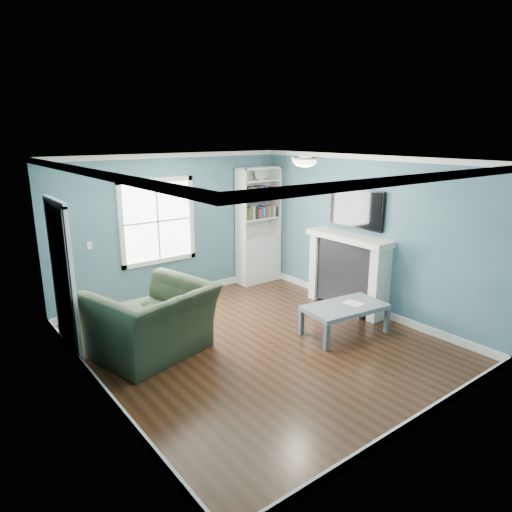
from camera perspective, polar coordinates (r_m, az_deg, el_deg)
floor at (r=6.68m, az=0.37°, el=-10.91°), size 5.00×5.00×0.00m
room_walls at (r=6.15m, az=0.39°, el=2.43°), size 5.00×5.00×5.00m
trim at (r=6.24m, az=0.38°, el=-0.66°), size 4.50×5.00×2.60m
window at (r=8.11m, az=-12.19°, el=4.26°), size 1.40×0.06×1.50m
bookshelf at (r=9.13m, az=0.29°, el=2.42°), size 0.90×0.35×2.31m
fireplace at (r=7.93m, az=11.42°, el=-2.02°), size 0.44×1.58×1.30m
tv at (r=7.78m, az=12.43°, el=5.84°), size 0.06×1.10×0.65m
door at (r=6.58m, az=-23.06°, el=-2.55°), size 0.12×0.98×2.17m
ceiling_fixture at (r=6.68m, az=6.10°, el=11.74°), size 0.38×0.38×0.15m
light_switch at (r=7.74m, az=-20.11°, el=1.26°), size 0.08×0.01×0.12m
recliner at (r=6.31m, az=-12.90°, el=-6.57°), size 1.66×1.29×1.28m
coffee_table at (r=6.99m, az=11.06°, el=-6.51°), size 1.30×0.82×0.45m
paper_sheet at (r=7.07m, az=12.09°, el=-5.79°), size 0.26×0.31×0.00m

